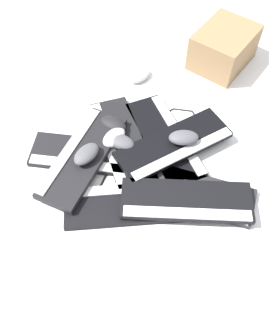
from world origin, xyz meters
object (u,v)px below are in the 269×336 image
Objects in this scene: mouse_1 at (184,138)px; mouse_2 at (86,154)px; mouse_3 at (120,142)px; keyboard_3 at (89,156)px; cardboard_box at (224,47)px; keyboard_1 at (165,139)px; mouse_0 at (113,124)px; keyboard_4 at (129,204)px; keyboard_5 at (82,156)px; mouse_4 at (114,137)px; mouse_5 at (140,75)px; keyboard_7 at (175,145)px; keyboard_6 at (186,201)px; keyboard_2 at (122,142)px; keyboard_0 at (191,192)px.

mouse_1 and mouse_2 have the same top height.
mouse_2 is at bearing 58.98° from mouse_3.
cardboard_box reaches higher than keyboard_3.
keyboard_1 is 4.18× the size of mouse_0.
keyboard_4 is at bearing -14.04° from keyboard_3.
mouse_4 is at bearing 76.17° from keyboard_5.
mouse_5 is at bearing -123.55° from cardboard_box.
mouse_2 is (0.03, -0.00, 0.04)m from keyboard_5.
keyboard_7 is 4.23× the size of mouse_4.
mouse_5 is (-0.13, 0.49, -0.02)m from keyboard_5.
mouse_3 is at bearing 87.41° from mouse_4.
keyboard_6 is 0.42m from mouse_0.
keyboard_6 is (0.35, -0.07, 0.03)m from keyboard_2.
keyboard_7 is at bearing -17.67° from keyboard_1.
mouse_2 reaches higher than mouse_5.
mouse_1 reaches higher than mouse_0.
mouse_3 is at bearing -143.21° from keyboard_7.
keyboard_6 is 0.39m from mouse_2.
keyboard_6 is at bearing 157.32° from mouse_0.
keyboard_7 is at bearing 29.55° from keyboard_2.
keyboard_4 is (0.20, -0.19, 0.00)m from keyboard_2.
mouse_3 is at bearing -58.99° from keyboard_2.
mouse_3 is at bearing 57.97° from keyboard_3.
keyboard_3 is at bearing -163.18° from keyboard_0.
mouse_2 is 0.15m from mouse_3.
mouse_5 is at bearing 144.78° from keyboard_1.
keyboard_6 is 0.34m from mouse_3.
mouse_3 reaches higher than keyboard_2.
mouse_4 is at bearing 72.29° from keyboard_3.
keyboard_6 is 4.00× the size of mouse_0.
keyboard_2 is 4.11× the size of mouse_0.
cardboard_box is at bearing 64.71° from mouse_1.
keyboard_3 is (-0.38, -0.12, 0.00)m from keyboard_0.
keyboard_0 is 0.07m from keyboard_6.
mouse_2 is (-0.20, -0.26, 0.04)m from keyboard_7.
cardboard_box is (0.08, 0.80, 0.04)m from keyboard_5.
mouse_3 is at bearing 172.51° from keyboard_6.
mouse_5 reaches higher than keyboard_1.
mouse_0 reaches higher than keyboard_2.
mouse_0 is 0.28m from mouse_1.
mouse_1 is at bearing -169.34° from mouse_0.
mouse_1 is (0.25, 0.28, 0.04)m from keyboard_5.
keyboard_1 is 0.17m from keyboard_2.
mouse_0 is (-0.01, 0.15, 0.04)m from keyboard_3.
mouse_1 is (0.26, 0.10, 0.03)m from mouse_0.
keyboard_3 is 4.11× the size of mouse_3.
cardboard_box is (-0.16, 0.52, 0.00)m from mouse_1.
mouse_4 is (0.03, 0.10, 0.04)m from keyboard_3.
keyboard_4 is 0.27m from mouse_4.
mouse_1 is (-0.00, 0.31, 0.07)m from keyboard_4.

